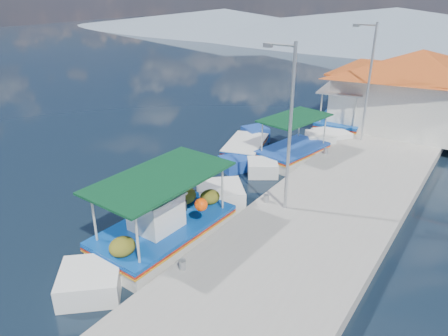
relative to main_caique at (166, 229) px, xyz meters
The scene contains 10 objects.
ground 2.64m from the main_caique, 139.82° to the left, with size 160.00×160.00×0.00m, color black.
quay 8.62m from the main_caique, 62.90° to the left, with size 5.00×44.00×0.50m, color #98958E.
bollards 7.16m from the main_caique, 75.23° to the left, with size 0.20×17.20×0.30m.
main_caique is the anchor object (origin of this frame).
caique_green_canopy 9.18m from the main_caique, 87.98° to the left, with size 2.80×6.60×2.51m.
caique_blue_hull 8.76m from the main_caique, 103.38° to the left, with size 2.84×5.65×1.05m.
caique_far 15.46m from the main_caique, 87.62° to the left, with size 3.21×8.30×2.94m.
harbor_building 17.34m from the main_caique, 75.79° to the left, with size 10.49×10.49×4.40m.
lamp_post_near 5.55m from the main_caique, 55.38° to the left, with size 1.21×0.14×6.00m.
lamp_post_far 13.34m from the main_caique, 78.69° to the left, with size 1.21×0.14×6.00m.
Camera 1 is at (10.41, -10.52, 8.12)m, focal length 33.36 mm.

